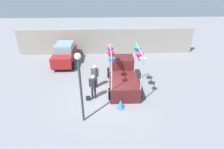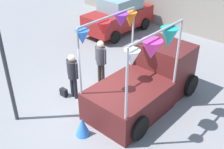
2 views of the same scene
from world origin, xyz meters
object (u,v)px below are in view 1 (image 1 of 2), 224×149
object	(u,v)px
parked_car	(65,54)
person_customer	(93,85)
person_vendor	(95,74)
street_lamp	(80,79)
handbag	(88,98)
vendor_truck	(122,74)
folded_kite_bundle_azure	(121,104)

from	to	relation	value
parked_car	person_customer	distance (m)	6.43
person_vendor	street_lamp	xyz separation A→B (m)	(-0.51, -3.38, 1.48)
handbag	street_lamp	xyz separation A→B (m)	(-0.11, -1.85, 2.41)
person_vendor	vendor_truck	bearing A→B (deg)	7.67
person_vendor	street_lamp	world-z (taller)	street_lamp
handbag	folded_kite_bundle_azure	distance (m)	2.20
vendor_truck	person_vendor	world-z (taller)	vendor_truck
vendor_truck	street_lamp	world-z (taller)	street_lamp
person_customer	folded_kite_bundle_azure	bearing A→B (deg)	-34.29
vendor_truck	person_vendor	bearing A→B (deg)	-172.33
person_customer	street_lamp	distance (m)	2.59
person_customer	handbag	size ratio (longest dim) A/B	6.04
vendor_truck	handbag	distance (m)	3.05
vendor_truck	parked_car	size ratio (longest dim) A/B	1.01
parked_car	vendor_truck	bearing A→B (deg)	-40.48
parked_car	person_vendor	distance (m)	5.29
street_lamp	person_customer	bearing A→B (deg)	77.34
handbag	folded_kite_bundle_azure	size ratio (longest dim) A/B	0.47
person_customer	folded_kite_bundle_azure	size ratio (longest dim) A/B	2.82
person_vendor	folded_kite_bundle_azure	size ratio (longest dim) A/B	2.93
parked_car	street_lamp	xyz separation A→B (m)	(2.41, -7.80, 1.61)
folded_kite_bundle_azure	handbag	bearing A→B (deg)	155.22
person_customer	street_lamp	world-z (taller)	street_lamp
person_customer	person_vendor	xyz separation A→B (m)	(0.05, 1.33, 0.05)
folded_kite_bundle_azure	parked_car	bearing A→B (deg)	123.27
parked_car	street_lamp	distance (m)	8.32
person_vendor	street_lamp	bearing A→B (deg)	-98.54
person_vendor	folded_kite_bundle_azure	xyz separation A→B (m)	(1.59, -2.45, -0.77)
street_lamp	folded_kite_bundle_azure	distance (m)	3.22
person_vendor	handbag	bearing A→B (deg)	-104.54
handbag	person_customer	bearing A→B (deg)	29.74
person_customer	folded_kite_bundle_azure	distance (m)	2.11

